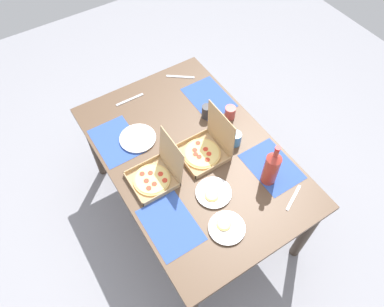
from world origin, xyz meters
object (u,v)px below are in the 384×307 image
(cup_red, at_px, (235,139))
(cup_dark, at_px, (230,113))
(soda_bottle, at_px, (272,167))
(pizza_box_corner_left, at_px, (206,148))
(plate_near_left, at_px, (226,228))
(plate_near_right, at_px, (138,138))
(pizza_box_edge_far, at_px, (156,174))
(plate_far_left, at_px, (213,193))
(cup_spare, at_px, (207,112))

(cup_red, bearing_deg, cup_dark, 152.43)
(soda_bottle, distance_m, cup_red, 0.34)
(pizza_box_corner_left, height_order, plate_near_left, pizza_box_corner_left)
(plate_near_right, height_order, plate_near_left, plate_near_left)
(pizza_box_edge_far, height_order, soda_bottle, soda_bottle)
(soda_bottle, relative_size, cup_red, 3.45)
(cup_red, bearing_deg, pizza_box_edge_far, -93.93)
(plate_near_right, xyz_separation_m, soda_bottle, (0.69, 0.52, 0.12))
(plate_far_left, bearing_deg, plate_near_right, -162.81)
(pizza_box_corner_left, xyz_separation_m, soda_bottle, (0.37, 0.20, 0.08))
(soda_bottle, height_order, cup_spare, soda_bottle)
(soda_bottle, bearing_deg, pizza_box_corner_left, -150.84)
(plate_near_right, height_order, cup_dark, cup_dark)
(pizza_box_corner_left, distance_m, soda_bottle, 0.43)
(plate_near_right, relative_size, cup_spare, 2.39)
(pizza_box_edge_far, height_order, cup_spare, pizza_box_edge_far)
(pizza_box_edge_far, relative_size, cup_dark, 3.26)
(cup_dark, xyz_separation_m, cup_spare, (-0.09, -0.13, 0.01))
(soda_bottle, distance_m, cup_dark, 0.54)
(plate_near_left, height_order, cup_spare, cup_spare)
(cup_red, bearing_deg, soda_bottle, 0.97)
(pizza_box_corner_left, xyz_separation_m, pizza_box_edge_far, (0.00, -0.36, -0.00))
(plate_near_left, xyz_separation_m, plate_far_left, (-0.22, 0.06, 0.00))
(pizza_box_edge_far, xyz_separation_m, soda_bottle, (0.37, 0.56, 0.09))
(plate_near_right, xyz_separation_m, cup_red, (0.36, 0.51, 0.04))
(pizza_box_edge_far, relative_size, plate_near_right, 1.22)
(pizza_box_corner_left, height_order, pizza_box_edge_far, pizza_box_corner_left)
(plate_far_left, height_order, cup_spare, cup_spare)
(plate_near_left, relative_size, cup_dark, 2.31)
(soda_bottle, xyz_separation_m, cup_spare, (-0.61, -0.03, -0.08))
(plate_far_left, relative_size, cup_spare, 2.13)
(plate_near_left, distance_m, cup_spare, 0.82)
(cup_dark, bearing_deg, soda_bottle, -10.63)
(plate_near_right, relative_size, cup_dark, 2.68)
(cup_dark, relative_size, cup_spare, 0.89)
(pizza_box_corner_left, bearing_deg, plate_far_left, -25.38)
(pizza_box_edge_far, xyz_separation_m, cup_dark, (-0.16, 0.66, -0.00))
(plate_near_right, distance_m, cup_spare, 0.49)
(plate_near_right, bearing_deg, pizza_box_edge_far, -7.51)
(cup_red, height_order, cup_spare, cup_spare)
(plate_near_left, bearing_deg, soda_bottle, 107.33)
(cup_red, relative_size, cup_dark, 1.06)
(pizza_box_edge_far, distance_m, cup_dark, 0.68)
(plate_far_left, bearing_deg, plate_near_left, -15.66)
(pizza_box_edge_far, height_order, plate_near_left, pizza_box_edge_far)
(pizza_box_corner_left, distance_m, cup_red, 0.20)
(pizza_box_corner_left, relative_size, cup_red, 3.27)
(pizza_box_corner_left, height_order, plate_far_left, pizza_box_corner_left)
(plate_far_left, bearing_deg, cup_red, 125.45)
(pizza_box_corner_left, distance_m, plate_near_left, 0.53)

